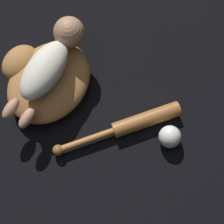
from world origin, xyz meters
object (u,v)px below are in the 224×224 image
baby_figure (51,61)px  baseball_bat (133,124)px  baseball_glove (44,79)px  baseball (170,137)px

baby_figure → baseball_bat: size_ratio=1.13×
baseball_glove → baby_figure: (0.04, -0.02, 0.10)m
baby_figure → baseball: baby_figure is taller
baby_figure → baseball: 0.47m
baseball_bat → baseball: (0.02, -0.13, 0.01)m
baseball_bat → baseball: size_ratio=4.70×
baseball_glove → baseball_bat: (0.00, -0.34, -0.02)m
baby_figure → baseball: bearing=-92.3°
baby_figure → baseball: (-0.02, -0.45, -0.11)m
baseball_glove → baby_figure: baby_figure is taller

